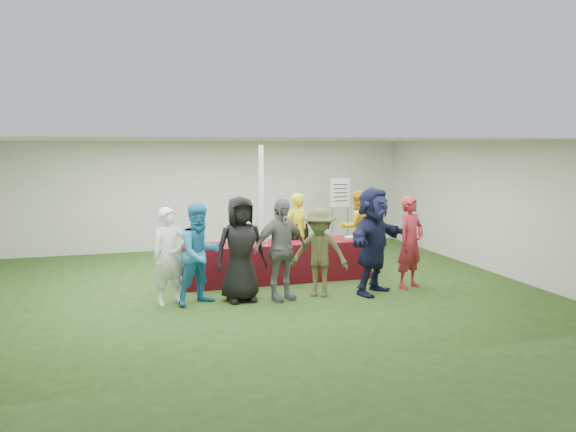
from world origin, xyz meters
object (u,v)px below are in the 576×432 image
object	(u,v)px
customer_3	(281,249)
customer_4	(319,252)
staff_back	(357,227)
staff_pourer	(296,232)
customer_2	(241,249)
wine_list_sign	(340,198)
customer_0	(170,256)
customer_6	(410,242)
dump_bucket	(361,235)
customer_5	(373,241)
serving_table	(278,261)
customer_1	(201,254)

from	to	relation	value
customer_3	customer_4	world-z (taller)	customer_3
staff_back	customer_4	distance (m)	2.82
customer_4	staff_back	bearing A→B (deg)	81.83
staff_pourer	customer_3	distance (m)	2.20
customer_2	wine_list_sign	bearing A→B (deg)	43.35
customer_3	customer_0	bearing A→B (deg)	156.03
customer_6	customer_0	bearing A→B (deg)	153.21
customer_3	dump_bucket	bearing A→B (deg)	14.68
customer_5	customer_6	distance (m)	0.85
customer_4	customer_6	xyz separation A→B (m)	(1.79, 0.06, 0.07)
serving_table	staff_back	xyz separation A→B (m)	(2.08, 0.98, 0.44)
serving_table	customer_4	xyz separation A→B (m)	(0.38, -1.27, 0.40)
staff_back	customer_0	bearing A→B (deg)	27.15
staff_pourer	customer_2	distance (m)	2.43
customer_3	customer_4	size ratio (longest dim) A/B	1.12
dump_bucket	customer_2	xyz separation A→B (m)	(-2.61, -0.96, 0.04)
staff_pourer	serving_table	bearing A→B (deg)	27.81
dump_bucket	customer_5	world-z (taller)	customer_5
staff_back	wine_list_sign	bearing A→B (deg)	-94.99
wine_list_sign	customer_3	xyz separation A→B (m)	(-2.58, -3.71, -0.45)
staff_pourer	customer_1	distance (m)	2.90
wine_list_sign	customer_6	bearing A→B (deg)	-91.31
staff_back	customer_3	world-z (taller)	customer_3
staff_pourer	customer_0	size ratio (longest dim) A/B	1.01
wine_list_sign	customer_6	distance (m)	3.64
dump_bucket	staff_back	world-z (taller)	staff_back
customer_1	customer_6	distance (m)	3.82
wine_list_sign	customer_4	bearing A→B (deg)	-117.05
dump_bucket	customer_3	distance (m)	2.24
customer_3	customer_6	xyz separation A→B (m)	(2.49, 0.10, -0.02)
customer_4	staff_pourer	bearing A→B (deg)	113.00
staff_pourer	customer_4	world-z (taller)	staff_pourer
customer_2	customer_1	bearing A→B (deg)	174.15
dump_bucket	customer_2	world-z (taller)	customer_2
customer_6	staff_pourer	bearing A→B (deg)	105.80
staff_pourer	customer_5	xyz separation A→B (m)	(0.76, -2.07, 0.13)
dump_bucket	customer_1	distance (m)	3.41
serving_table	customer_4	bearing A→B (deg)	-73.40
dump_bucket	customer_6	world-z (taller)	customer_6
customer_3	serving_table	bearing A→B (deg)	61.63
staff_pourer	customer_4	distance (m)	1.97
customer_2	customer_5	xyz separation A→B (m)	(2.32, -0.21, 0.06)
customer_5	staff_pourer	bearing A→B (deg)	74.69
serving_table	dump_bucket	distance (m)	1.71
staff_pourer	staff_back	world-z (taller)	staff_pourer
customer_1	customer_3	bearing A→B (deg)	-28.93
customer_1	customer_3	distance (m)	1.33
customer_1	dump_bucket	bearing A→B (deg)	-6.35
staff_pourer	customer_5	world-z (taller)	customer_5
customer_5	customer_6	world-z (taller)	customer_5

